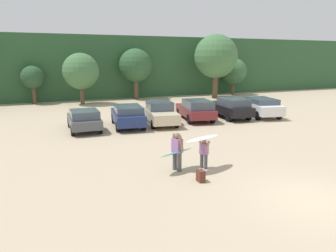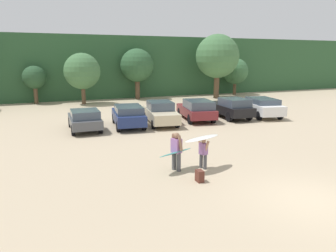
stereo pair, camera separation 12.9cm
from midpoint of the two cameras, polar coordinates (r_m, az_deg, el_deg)
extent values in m
plane|color=tan|center=(11.71, 24.14, -12.08)|extent=(120.00, 120.00, 0.00)
cube|color=#2D5633|center=(42.47, -11.61, 10.55)|extent=(108.00, 12.00, 7.07)
cylinder|color=brown|center=(34.97, -23.12, 5.09)|extent=(0.39, 0.39, 1.69)
sphere|color=#284C2D|center=(34.82, -23.37, 8.07)|extent=(2.32, 2.32, 2.32)
cylinder|color=brown|center=(33.06, -15.36, 5.35)|extent=(0.41, 0.41, 1.78)
sphere|color=#427042|center=(32.87, -15.60, 9.53)|extent=(3.58, 3.58, 3.58)
cylinder|color=brown|center=(36.15, -5.88, 6.62)|extent=(0.53, 0.53, 2.21)
sphere|color=#2D5633|center=(35.99, -5.98, 10.86)|extent=(3.70, 3.70, 3.70)
cylinder|color=brown|center=(37.50, 8.39, 7.10)|extent=(0.62, 0.62, 2.66)
sphere|color=#427042|center=(37.36, 8.56, 12.36)|extent=(4.96, 4.96, 4.96)
cylinder|color=brown|center=(41.31, 11.56, 6.68)|extent=(0.40, 0.40, 1.56)
sphere|color=#38663D|center=(41.17, 11.69, 9.67)|extent=(3.24, 3.24, 3.24)
cube|color=#4C4F54|center=(21.12, -15.13, 0.89)|extent=(1.89, 3.95, 0.55)
cube|color=#3F4C5B|center=(20.50, -15.04, 2.07)|extent=(1.71, 2.07, 0.50)
cylinder|color=black|center=(22.37, -17.55, 0.64)|extent=(0.23, 0.67, 0.66)
cylinder|color=black|center=(22.53, -13.39, 0.96)|extent=(0.23, 0.67, 0.66)
cylinder|color=black|center=(19.85, -17.01, -0.75)|extent=(0.23, 0.67, 0.66)
cylinder|color=black|center=(20.02, -12.34, -0.39)|extent=(0.23, 0.67, 0.66)
cube|color=navy|center=(21.64, -7.49, 1.65)|extent=(2.37, 4.48, 0.68)
cube|color=#3F4C5B|center=(21.19, -7.40, 2.99)|extent=(2.01, 2.73, 0.46)
cylinder|color=black|center=(22.99, -10.00, 1.33)|extent=(0.30, 0.68, 0.66)
cylinder|color=black|center=(23.19, -5.90, 1.55)|extent=(0.30, 0.68, 0.66)
cylinder|color=black|center=(20.24, -9.25, -0.13)|extent=(0.30, 0.68, 0.66)
cylinder|color=black|center=(20.47, -4.61, 0.13)|extent=(0.30, 0.68, 0.66)
cube|color=beige|center=(22.39, -1.60, 2.05)|extent=(2.47, 4.87, 0.69)
cube|color=#3F4C5B|center=(22.47, -1.71, 3.74)|extent=(1.95, 2.33, 0.59)
cylinder|color=black|center=(23.79, -4.27, 1.78)|extent=(0.31, 0.64, 0.61)
cylinder|color=black|center=(24.10, -0.48, 1.95)|extent=(0.31, 0.64, 0.61)
cylinder|color=black|center=(20.82, -2.88, 0.29)|extent=(0.31, 0.64, 0.61)
cylinder|color=black|center=(21.17, 1.41, 0.51)|extent=(0.31, 0.64, 0.61)
cube|color=maroon|center=(23.93, 4.75, 2.70)|extent=(2.67, 4.75, 0.62)
cube|color=#3F4C5B|center=(23.22, 5.25, 3.92)|extent=(2.17, 2.75, 0.60)
cylinder|color=black|center=(25.16, 1.85, 2.49)|extent=(0.34, 0.73, 0.71)
cylinder|color=black|center=(25.63, 5.62, 2.62)|extent=(0.34, 0.73, 0.71)
cylinder|color=black|center=(22.35, 3.72, 1.23)|extent=(0.34, 0.73, 0.71)
cylinder|color=black|center=(22.88, 7.90, 1.40)|extent=(0.34, 0.73, 0.71)
cube|color=black|center=(25.30, 10.64, 3.11)|extent=(2.15, 4.88, 0.67)
cube|color=#3F4C5B|center=(24.49, 11.65, 4.24)|extent=(1.85, 2.30, 0.57)
cylinder|color=black|center=(26.34, 7.33, 2.84)|extent=(0.26, 0.72, 0.71)
cylinder|color=black|center=(27.12, 10.53, 3.01)|extent=(0.26, 0.72, 0.71)
cylinder|color=black|center=(23.60, 10.69, 1.64)|extent=(0.26, 0.72, 0.71)
cylinder|color=black|center=(24.46, 14.14, 1.85)|extent=(0.26, 0.72, 0.71)
cube|color=white|center=(26.38, 16.04, 3.28)|extent=(2.80, 5.00, 0.75)
cube|color=#3F4C5B|center=(26.06, 16.39, 4.43)|extent=(2.26, 3.03, 0.40)
cylinder|color=black|center=(27.46, 12.94, 2.99)|extent=(0.35, 0.71, 0.68)
cylinder|color=black|center=(28.20, 16.14, 3.05)|extent=(0.35, 0.71, 0.68)
cylinder|color=black|center=(24.69, 15.83, 1.82)|extent=(0.35, 0.71, 0.68)
cylinder|color=black|center=(25.50, 19.28, 1.92)|extent=(0.35, 0.71, 0.68)
cylinder|color=#4C4C51|center=(13.11, 1.79, -6.56)|extent=(0.18, 0.18, 0.78)
cylinder|color=#4C4C51|center=(13.30, 0.96, -6.28)|extent=(0.18, 0.18, 0.78)
cube|color=#9966A5|center=(13.00, 1.38, -3.56)|extent=(0.41, 0.47, 0.59)
sphere|color=#8C664C|center=(12.89, 1.39, -1.76)|extent=(0.25, 0.25, 0.25)
cylinder|color=#8C664C|center=(12.81, 2.06, -3.08)|extent=(0.22, 0.30, 0.64)
cylinder|color=#8C664C|center=(13.11, 0.73, -2.71)|extent=(0.20, 0.25, 0.64)
cylinder|color=#4C4C51|center=(13.46, 6.56, -6.45)|extent=(0.15, 0.15, 0.63)
cylinder|color=#4C4C51|center=(13.60, 5.85, -6.23)|extent=(0.15, 0.15, 0.63)
cube|color=#9966A5|center=(13.37, 6.26, -4.08)|extent=(0.34, 0.39, 0.48)
sphere|color=tan|center=(13.27, 6.29, -2.66)|extent=(0.20, 0.20, 0.20)
cylinder|color=tan|center=(13.22, 6.85, -3.71)|extent=(0.19, 0.29, 0.52)
cylinder|color=tan|center=(13.44, 5.71, -3.41)|extent=(0.20, 0.31, 0.51)
ellipsoid|color=teal|center=(13.04, 1.25, -4.82)|extent=(1.84, 1.13, 0.25)
ellipsoid|color=white|center=(13.10, 6.04, -2.19)|extent=(2.00, 1.18, 0.10)
cube|color=#592D23|center=(12.16, 5.62, -8.96)|extent=(0.24, 0.34, 0.45)
camera|label=1|loc=(0.06, -90.22, -0.05)|focal=33.72mm
camera|label=2|loc=(0.06, 89.78, 0.05)|focal=33.72mm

